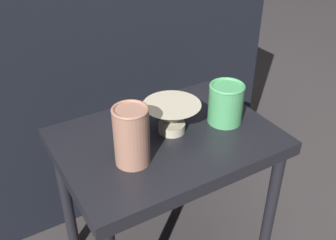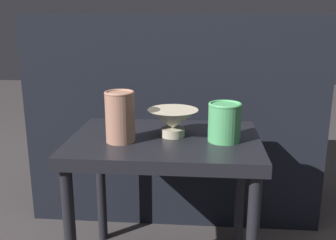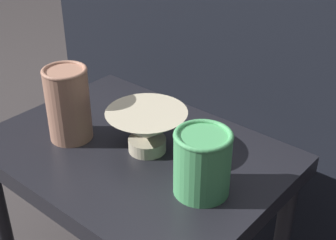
# 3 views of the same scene
# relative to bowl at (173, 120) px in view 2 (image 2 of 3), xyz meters

# --- Properties ---
(table) EXTENTS (0.61, 0.44, 0.50)m
(table) POSITION_rel_bowl_xyz_m (-0.02, -0.01, -0.12)
(table) COLOR black
(table) RESTS_ON ground_plane
(couch_backdrop) EXTENTS (1.23, 0.50, 0.88)m
(couch_backdrop) POSITION_rel_bowl_xyz_m (-0.02, 0.55, -0.11)
(couch_backdrop) COLOR black
(couch_backdrop) RESTS_ON ground_plane
(bowl) EXTENTS (0.16, 0.16, 0.09)m
(bowl) POSITION_rel_bowl_xyz_m (0.00, 0.00, 0.00)
(bowl) COLOR #B2A88E
(bowl) RESTS_ON table
(vase_textured_left) EXTENTS (0.09, 0.09, 0.16)m
(vase_textured_left) POSITION_rel_bowl_xyz_m (-0.16, -0.07, 0.03)
(vase_textured_left) COLOR #996B56
(vase_textured_left) RESTS_ON table
(vase_colorful_right) EXTENTS (0.10, 0.10, 0.12)m
(vase_colorful_right) POSITION_rel_bowl_xyz_m (0.16, -0.03, 0.01)
(vase_colorful_right) COLOR #47995B
(vase_colorful_right) RESTS_ON table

